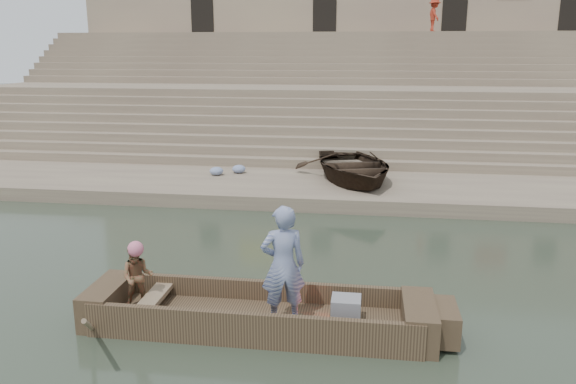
% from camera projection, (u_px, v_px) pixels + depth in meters
% --- Properties ---
extents(ground, '(120.00, 120.00, 0.00)m').
position_uv_depth(ground, '(324.00, 312.00, 9.80)').
color(ground, '#263124').
rests_on(ground, ground).
extents(lower_landing, '(32.00, 4.00, 0.40)m').
position_uv_depth(lower_landing, '(345.00, 190.00, 17.42)').
color(lower_landing, gray).
rests_on(lower_landing, ground).
extents(mid_landing, '(32.00, 3.00, 2.80)m').
position_uv_depth(mid_landing, '(354.00, 121.00, 24.33)').
color(mid_landing, gray).
rests_on(mid_landing, ground).
extents(upper_landing, '(32.00, 3.00, 5.20)m').
position_uv_depth(upper_landing, '(358.00, 83.00, 30.75)').
color(upper_landing, gray).
rests_on(upper_landing, ground).
extents(ghat_steps, '(32.00, 11.00, 5.20)m').
position_uv_depth(ghat_steps, '(355.00, 107.00, 25.85)').
color(ghat_steps, gray).
rests_on(ghat_steps, ground).
extents(building_wall, '(32.00, 5.07, 11.20)m').
position_uv_depth(building_wall, '(361.00, 27.00, 33.85)').
color(building_wall, tan).
rests_on(building_wall, ground).
extents(main_rowboat, '(5.00, 1.30, 0.22)m').
position_uv_depth(main_rowboat, '(258.00, 322.00, 9.22)').
color(main_rowboat, brown).
rests_on(main_rowboat, ground).
extents(rowboat_trim, '(6.04, 2.63, 1.76)m').
position_uv_depth(rowboat_trim, '(270.00, 312.00, 9.14)').
color(rowboat_trim, brown).
rests_on(rowboat_trim, ground).
extents(standing_man, '(0.80, 0.64, 1.91)m').
position_uv_depth(standing_man, '(283.00, 265.00, 8.74)').
color(standing_man, navy).
rests_on(standing_man, main_rowboat).
extents(rowing_man, '(0.62, 0.53, 1.09)m').
position_uv_depth(rowing_man, '(138.00, 277.00, 9.35)').
color(rowing_man, '#216435').
rests_on(rowing_man, main_rowboat).
extents(television, '(0.46, 0.42, 0.40)m').
position_uv_depth(television, '(345.00, 310.00, 8.95)').
color(television, gray).
rests_on(television, main_rowboat).
extents(beached_rowboat, '(4.31, 5.13, 0.91)m').
position_uv_depth(beached_rowboat, '(353.00, 166.00, 17.67)').
color(beached_rowboat, '#2D2116').
rests_on(beached_rowboat, lower_landing).
extents(pedestrian, '(0.79, 1.14, 1.62)m').
position_uv_depth(pedestrian, '(434.00, 15.00, 28.74)').
color(pedestrian, maroon).
rests_on(pedestrian, upper_landing).
extents(cloth_bundles, '(12.42, 2.61, 0.26)m').
position_uv_depth(cloth_bundles, '(346.00, 178.00, 17.49)').
color(cloth_bundles, '#3F5999').
rests_on(cloth_bundles, lower_landing).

